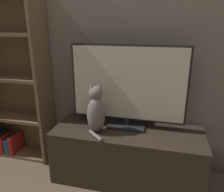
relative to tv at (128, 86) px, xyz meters
The scene contains 5 objects.
wall_back 0.49m from the tv, 84.62° to the left, with size 4.80×0.05×2.60m.
tv_stand 0.63m from the tv, 75.67° to the right, with size 1.30×0.49×0.49m.
tv is the anchor object (origin of this frame).
cat 0.34m from the tv, 146.13° to the right, with size 0.19×0.27×0.43m.
bookshelf 1.20m from the tv, behind, with size 0.73×0.28×1.72m.
Camera 1 is at (0.28, -0.76, 1.37)m, focal length 35.00 mm.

